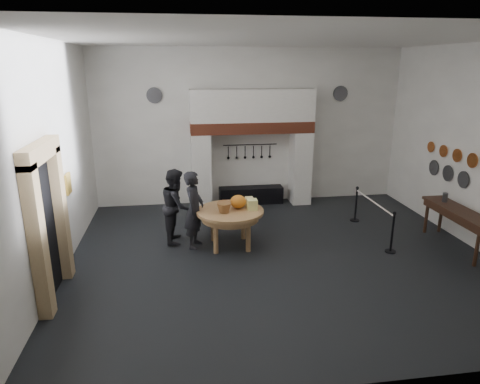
{
  "coord_description": "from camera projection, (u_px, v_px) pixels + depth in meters",
  "views": [
    {
      "loc": [
        -2.1,
        -8.38,
        4.05
      ],
      "look_at": [
        -0.8,
        0.49,
        1.35
      ],
      "focal_mm": 32.0,
      "sensor_mm": 36.0,
      "label": 1
    }
  ],
  "objects": [
    {
      "name": "floor",
      "position": [
        279.0,
        255.0,
        9.4
      ],
      "size": [
        9.0,
        8.0,
        0.02
      ],
      "primitive_type": "cube",
      "color": "black",
      "rests_on": "ground"
    },
    {
      "name": "ceiling",
      "position": [
        286.0,
        39.0,
        8.09
      ],
      "size": [
        9.0,
        8.0,
        0.02
      ],
      "primitive_type": "cube",
      "color": "silver",
      "rests_on": "wall_back"
    },
    {
      "name": "wall_back",
      "position": [
        250.0,
        127.0,
        12.53
      ],
      "size": [
        9.0,
        0.02,
        4.5
      ],
      "primitive_type": "cube",
      "color": "white",
      "rests_on": "floor"
    },
    {
      "name": "wall_front",
      "position": [
        364.0,
        225.0,
        4.96
      ],
      "size": [
        9.0,
        0.02,
        4.5
      ],
      "primitive_type": "cube",
      "color": "white",
      "rests_on": "floor"
    },
    {
      "name": "wall_left",
      "position": [
        52.0,
        162.0,
        8.12
      ],
      "size": [
        0.02,
        8.0,
        4.5
      ],
      "primitive_type": "cube",
      "color": "white",
      "rests_on": "floor"
    },
    {
      "name": "chimney_pier_left",
      "position": [
        201.0,
        171.0,
        12.34
      ],
      "size": [
        0.55,
        0.7,
        2.15
      ],
      "primitive_type": "cube",
      "color": "silver",
      "rests_on": "floor"
    },
    {
      "name": "chimney_pier_right",
      "position": [
        300.0,
        167.0,
        12.75
      ],
      "size": [
        0.55,
        0.7,
        2.15
      ],
      "primitive_type": "cube",
      "color": "silver",
      "rests_on": "floor"
    },
    {
      "name": "hearth_brick_band",
      "position": [
        252.0,
        127.0,
        12.19
      ],
      "size": [
        3.5,
        0.72,
        0.32
      ],
      "primitive_type": "cube",
      "color": "#9E442B",
      "rests_on": "chimney_pier_left"
    },
    {
      "name": "chimney_hood",
      "position": [
        252.0,
        105.0,
        12.01
      ],
      "size": [
        3.5,
        0.7,
        0.9
      ],
      "primitive_type": "cube",
      "color": "silver",
      "rests_on": "hearth_brick_band"
    },
    {
      "name": "iron_range",
      "position": [
        251.0,
        195.0,
        12.85
      ],
      "size": [
        1.9,
        0.45,
        0.5
      ],
      "primitive_type": "cube",
      "color": "black",
      "rests_on": "floor"
    },
    {
      "name": "utensil_rail",
      "position": [
        250.0,
        145.0,
        12.6
      ],
      "size": [
        1.6,
        0.02,
        0.02
      ],
      "primitive_type": "cylinder",
      "rotation": [
        0.0,
        1.57,
        0.0
      ],
      "color": "black",
      "rests_on": "wall_back"
    },
    {
      "name": "door_recess",
      "position": [
        45.0,
        231.0,
        7.47
      ],
      "size": [
        0.04,
        1.1,
        2.5
      ],
      "primitive_type": "cube",
      "color": "black",
      "rests_on": "floor"
    },
    {
      "name": "door_jamb_near",
      "position": [
        38.0,
        244.0,
        6.8
      ],
      "size": [
        0.22,
        0.3,
        2.6
      ],
      "primitive_type": "cube",
      "color": "tan",
      "rests_on": "floor"
    },
    {
      "name": "door_jamb_far",
      "position": [
        60.0,
        214.0,
        8.13
      ],
      "size": [
        0.22,
        0.3,
        2.6
      ],
      "primitive_type": "cube",
      "color": "tan",
      "rests_on": "floor"
    },
    {
      "name": "door_lintel",
      "position": [
        40.0,
        152.0,
        7.08
      ],
      "size": [
        0.22,
        1.7,
        0.3
      ],
      "primitive_type": "cube",
      "color": "tan",
      "rests_on": "door_jamb_near"
    },
    {
      "name": "wall_plaque",
      "position": [
        68.0,
        184.0,
        9.08
      ],
      "size": [
        0.05,
        0.34,
        0.44
      ],
      "primitive_type": "cube",
      "color": "gold",
      "rests_on": "wall_left"
    },
    {
      "name": "work_table",
      "position": [
        230.0,
        211.0,
        9.67
      ],
      "size": [
        1.86,
        1.86,
        0.07
      ],
      "primitive_type": "cylinder",
      "rotation": [
        0.0,
        0.0,
        -0.25
      ],
      "color": "tan",
      "rests_on": "floor"
    },
    {
      "name": "pumpkin",
      "position": [
        238.0,
        202.0,
        9.73
      ],
      "size": [
        0.36,
        0.36,
        0.31
      ],
      "primitive_type": "ellipsoid",
      "color": "orange",
      "rests_on": "work_table"
    },
    {
      "name": "cheese_block_big",
      "position": [
        252.0,
        205.0,
        9.64
      ],
      "size": [
        0.22,
        0.22,
        0.24
      ],
      "primitive_type": "cube",
      "color": "#F2F391",
      "rests_on": "work_table"
    },
    {
      "name": "cheese_block_small",
      "position": [
        249.0,
        201.0,
        9.93
      ],
      "size": [
        0.18,
        0.18,
        0.2
      ],
      "primitive_type": "cube",
      "color": "#E2D087",
      "rests_on": "work_table"
    },
    {
      "name": "wicker_basket",
      "position": [
        224.0,
        208.0,
        9.46
      ],
      "size": [
        0.39,
        0.39,
        0.22
      ],
      "primitive_type": "cone",
      "rotation": [
        3.14,
        0.0,
        -0.25
      ],
      "color": "brown",
      "rests_on": "work_table"
    },
    {
      "name": "bread_loaf",
      "position": [
        224.0,
        203.0,
        9.95
      ],
      "size": [
        0.31,
        0.18,
        0.13
      ],
      "primitive_type": "ellipsoid",
      "color": "#975A35",
      "rests_on": "work_table"
    },
    {
      "name": "visitor_near",
      "position": [
        194.0,
        210.0,
        9.62
      ],
      "size": [
        0.6,
        0.74,
        1.78
      ],
      "primitive_type": "imported",
      "rotation": [
        0.0,
        0.0,
        1.28
      ],
      "color": "black",
      "rests_on": "floor"
    },
    {
      "name": "visitor_far",
      "position": [
        176.0,
        206.0,
        9.95
      ],
      "size": [
        0.72,
        0.9,
        1.75
      ],
      "primitive_type": "imported",
      "rotation": [
        0.0,
        0.0,
        1.5
      ],
      "color": "black",
      "rests_on": "floor"
    },
    {
      "name": "side_table",
      "position": [
        460.0,
        211.0,
        9.58
      ],
      "size": [
        0.55,
        2.2,
        0.06
      ],
      "primitive_type": "cube",
      "color": "#351E13",
      "rests_on": "floor"
    },
    {
      "name": "pewter_jug",
      "position": [
        445.0,
        197.0,
        10.1
      ],
      "size": [
        0.12,
        0.12,
        0.22
      ],
      "primitive_type": "cylinder",
      "color": "#4B4B50",
      "rests_on": "side_table"
    },
    {
      "name": "copper_pan_a",
      "position": [
        472.0,
        160.0,
        9.64
      ],
      "size": [
        0.03,
        0.34,
        0.34
      ],
      "primitive_type": "cylinder",
      "rotation": [
        0.0,
        1.57,
        0.0
      ],
      "color": "#C6662D",
      "rests_on": "wall_right"
    },
    {
      "name": "copper_pan_b",
      "position": [
        457.0,
        155.0,
        10.16
      ],
      "size": [
        0.03,
        0.32,
        0.32
      ],
      "primitive_type": "cylinder",
      "rotation": [
        0.0,
        1.57,
        0.0
      ],
      "color": "#C6662D",
      "rests_on": "wall_right"
    },
    {
      "name": "copper_pan_c",
      "position": [
        443.0,
        151.0,
        10.68
      ],
      "size": [
        0.03,
        0.3,
        0.3
      ],
      "primitive_type": "cylinder",
      "rotation": [
        0.0,
        1.57,
        0.0
      ],
      "color": "#C6662D",
      "rests_on": "wall_right"
    },
    {
      "name": "copper_pan_d",
      "position": [
        431.0,
        147.0,
        11.2
      ],
      "size": [
        0.03,
        0.28,
        0.28
      ],
      "primitive_type": "cylinder",
      "rotation": [
        0.0,
        1.57,
        0.0
      ],
      "color": "#C6662D",
      "rests_on": "wall_right"
    },
    {
      "name": "pewter_plate_left",
      "position": [
        463.0,
        180.0,
        9.97
      ],
      "size": [
        0.03,
        0.4,
        0.4
      ],
      "primitive_type": "cylinder",
      "rotation": [
        0.0,
        1.57,
        0.0
      ],
      "color": "#4C4C51",
      "rests_on": "wall_right"
    },
    {
      "name": "pewter_plate_mid",
      "position": [
        448.0,
        173.0,
        10.54
      ],
      "size": [
        0.03,
        0.4,
        0.4
      ],
      "primitive_type": "cylinder",
      "rotation": [
        0.0,
        1.57,
        0.0
      ],
      "color": "#4C4C51",
      "rests_on": "wall_right"
    },
    {
      "name": "pewter_plate_right",
      "position": [
        434.0,
        168.0,
        11.11
      ],
      "size": [
        0.03,
        0.4,
        0.4
      ],
      "primitive_type": "cylinder",
      "rotation": [
        0.0,
        1.57,
        0.0
      ],
      "color": "#4C4C51",
      "rests_on": "wall_right"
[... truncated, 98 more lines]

